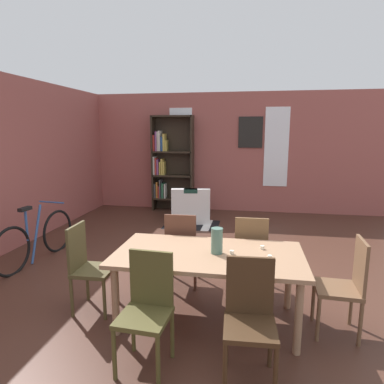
{
  "coord_description": "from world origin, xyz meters",
  "views": [
    {
      "loc": [
        0.55,
        -3.48,
        1.93
      ],
      "look_at": [
        -0.41,
        2.03,
        0.91
      ],
      "focal_mm": 31.28,
      "sensor_mm": 36.0,
      "label": 1
    }
  ],
  "objects": [
    {
      "name": "ground_plane",
      "position": [
        0.0,
        0.0,
        0.0
      ],
      "size": [
        11.96,
        11.96,
        0.0
      ],
      "primitive_type": "plane",
      "color": "#482A20"
    },
    {
      "name": "back_wall_brick",
      "position": [
        0.0,
        4.66,
        1.41
      ],
      "size": [
        7.5,
        0.12,
        2.83
      ],
      "primitive_type": "cube",
      "color": "#A1524C",
      "rests_on": "ground"
    },
    {
      "name": "window_pane_0",
      "position": [
        -1.14,
        4.59,
        1.55
      ],
      "size": [
        0.55,
        0.02,
        1.84
      ],
      "primitive_type": "cube",
      "color": "white"
    },
    {
      "name": "window_pane_1",
      "position": [
        1.14,
        4.59,
        1.55
      ],
      "size": [
        0.55,
        0.02,
        1.84
      ],
      "primitive_type": "cube",
      "color": "white"
    },
    {
      "name": "dining_table",
      "position": [
        0.17,
        -0.33,
        0.66
      ],
      "size": [
        1.87,
        0.99,
        0.73
      ],
      "color": "#9B7355",
      "rests_on": "ground"
    },
    {
      "name": "vase_on_table",
      "position": [
        0.25,
        -0.33,
        0.86
      ],
      "size": [
        0.12,
        0.12,
        0.26
      ],
      "primitive_type": "cylinder",
      "color": "#4C7266",
      "rests_on": "dining_table"
    },
    {
      "name": "tealight_candle_0",
      "position": [
        0.7,
        -0.13,
        0.75
      ],
      "size": [
        0.04,
        0.04,
        0.04
      ],
      "primitive_type": "cylinder",
      "color": "silver",
      "rests_on": "dining_table"
    },
    {
      "name": "tealight_candle_1",
      "position": [
        0.4,
        -0.33,
        0.75
      ],
      "size": [
        0.04,
        0.04,
        0.04
      ],
      "primitive_type": "cylinder",
      "color": "silver",
      "rests_on": "dining_table"
    },
    {
      "name": "tealight_candle_2",
      "position": [
        0.76,
        -0.38,
        0.75
      ],
      "size": [
        0.04,
        0.04,
        0.03
      ],
      "primitive_type": "cylinder",
      "color": "silver",
      "rests_on": "dining_table"
    },
    {
      "name": "dining_chair_near_right",
      "position": [
        0.59,
        -1.05,
        0.51
      ],
      "size": [
        0.42,
        0.42,
        0.95
      ],
      "color": "#3C2715",
      "rests_on": "ground"
    },
    {
      "name": "dining_chair_far_right",
      "position": [
        0.59,
        0.39,
        0.51
      ],
      "size": [
        0.4,
        0.4,
        0.95
      ],
      "color": "brown",
      "rests_on": "ground"
    },
    {
      "name": "dining_chair_far_left",
      "position": [
        -0.25,
        0.39,
        0.51
      ],
      "size": [
        0.41,
        0.41,
        0.95
      ],
      "color": "#512F22",
      "rests_on": "ground"
    },
    {
      "name": "dining_chair_near_left",
      "position": [
        -0.25,
        -1.05,
        0.51
      ],
      "size": [
        0.43,
        0.43,
        0.95
      ],
      "color": "#48421F",
      "rests_on": "ground"
    },
    {
      "name": "dining_chair_head_right",
      "position": [
        1.48,
        -0.33,
        0.51
      ],
      "size": [
        0.42,
        0.42,
        0.95
      ],
      "color": "brown",
      "rests_on": "ground"
    },
    {
      "name": "dining_chair_head_left",
      "position": [
        -1.14,
        -0.33,
        0.51
      ],
      "size": [
        0.41,
        0.41,
        0.95
      ],
      "color": "#494124",
      "rests_on": "ground"
    },
    {
      "name": "bookshelf_tall",
      "position": [
        -1.4,
        4.41,
        1.15
      ],
      "size": [
        1.0,
        0.32,
        2.29
      ],
      "color": "#2D2319",
      "rests_on": "ground"
    },
    {
      "name": "armchair_white",
      "position": [
        -0.7,
        3.48,
        0.28
      ],
      "size": [
        0.93,
        0.93,
        0.75
      ],
      "color": "silver",
      "rests_on": "ground"
    },
    {
      "name": "bicycle_second",
      "position": [
        -2.55,
        0.81,
        0.34
      ],
      "size": [
        0.44,
        1.66,
        0.89
      ],
      "color": "black",
      "rests_on": "ground"
    },
    {
      "name": "striped_rug",
      "position": [
        -0.61,
        3.16,
        0.0
      ],
      "size": [
        1.12,
        0.82,
        0.01
      ],
      "color": "black",
      "rests_on": "ground"
    },
    {
      "name": "framed_picture",
      "position": [
        0.53,
        4.58,
        1.9
      ],
      "size": [
        0.56,
        0.03,
        0.72
      ],
      "primitive_type": "cube",
      "color": "black"
    }
  ]
}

